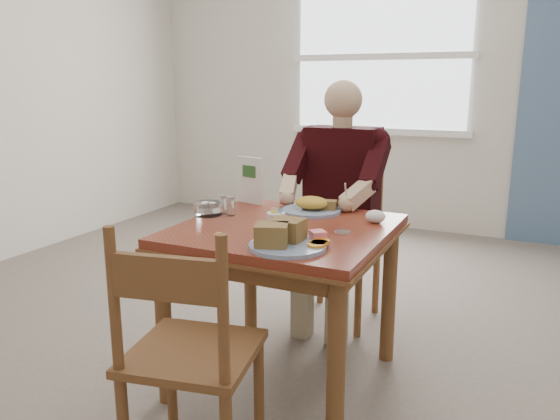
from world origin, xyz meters
The scene contains 16 objects.
floor centered at (0.00, 0.00, 0.00)m, with size 6.00×6.00×0.00m, color #645951.
wall_back centered at (0.00, 3.00, 1.40)m, with size 5.50×5.50×0.00m, color beige.
lemon_wedge centered at (-0.15, -0.30, 0.76)m, with size 0.05×0.03×0.03m, color yellow.
napkin centered at (0.35, 0.23, 0.78)m, with size 0.09×0.07×0.06m, color white.
metal_dish centered at (0.27, -0.01, 0.75)m, with size 0.07×0.07×0.01m, color silver.
window centered at (-0.40, 2.97, 1.60)m, with size 1.72×0.04×1.42m.
table centered at (0.00, 0.00, 0.64)m, with size 0.92×0.92×0.75m.
chair_far centered at (0.00, 0.80, 0.48)m, with size 0.42×0.42×0.95m.
chair_near centered at (-0.01, -0.75, 0.48)m, with size 0.49×0.49×0.95m.
diner centered at (0.00, 0.71, 0.81)m, with size 0.53×0.56×1.39m.
near_plate centered at (0.14, -0.29, 0.79)m, with size 0.36×0.36×0.10m.
far_plate centered at (0.01, 0.30, 0.78)m, with size 0.33×0.33×0.08m.
caddy centered at (-0.06, 0.04, 0.77)m, with size 0.09×0.09×0.06m.
shakers centered at (-0.34, 0.07, 0.80)m, with size 0.10×0.07×0.09m.
creamer centered at (-0.42, 0.03, 0.78)m, with size 0.17×0.17×0.06m.
menu centered at (-0.36, 0.34, 0.87)m, with size 0.16×0.05×0.25m.
Camera 1 is at (0.98, -2.13, 1.37)m, focal length 35.00 mm.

